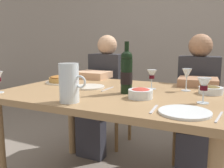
{
  "coord_description": "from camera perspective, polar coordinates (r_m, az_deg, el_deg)",
  "views": [
    {
      "loc": [
        0.7,
        -1.51,
        1.1
      ],
      "look_at": [
        -0.01,
        -0.03,
        0.81
      ],
      "focal_mm": 39.73,
      "sensor_mm": 36.0,
      "label": 1
    }
  ],
  "objects": [
    {
      "name": "baked_tart",
      "position": [
        2.07,
        -11.49,
        1.01
      ],
      "size": [
        0.26,
        0.26,
        0.06
      ],
      "color": "silver",
      "rests_on": "dining_table"
    },
    {
      "name": "fork_left_setting",
      "position": [
        1.91,
        -9.07,
        -0.39
      ],
      "size": [
        0.03,
        0.16,
        0.0
      ],
      "primitive_type": "cube",
      "rotation": [
        0.0,
        0.0,
        1.49
      ],
      "color": "silver",
      "rests_on": "dining_table"
    },
    {
      "name": "chair_left",
      "position": [
        2.72,
        0.12,
        -2.98
      ],
      "size": [
        0.41,
        0.41,
        0.87
      ],
      "rotation": [
        0.0,
        0.0,
        3.12
      ],
      "color": "olive",
      "rests_on": "ground"
    },
    {
      "name": "diner_left",
      "position": [
        2.49,
        -2.31,
        -1.36
      ],
      "size": [
        0.34,
        0.51,
        1.16
      ],
      "rotation": [
        0.0,
        0.0,
        3.12
      ],
      "color": "#2D2D33",
      "rests_on": "ground"
    },
    {
      "name": "wine_bottle",
      "position": [
        1.61,
        3.36,
        2.78
      ],
      "size": [
        0.08,
        0.08,
        0.34
      ],
      "color": "black",
      "rests_on": "dining_table"
    },
    {
      "name": "spoon_right_setting",
      "position": [
        1.26,
        9.62,
        -5.72
      ],
      "size": [
        0.03,
        0.16,
        0.0
      ],
      "primitive_type": "cube",
      "rotation": [
        0.0,
        0.0,
        1.65
      ],
      "color": "silver",
      "rests_on": "dining_table"
    },
    {
      "name": "dinner_plate_left_setting",
      "position": [
        1.83,
        -5.21,
        -0.65
      ],
      "size": [
        0.22,
        0.22,
        0.01
      ],
      "primitive_type": "cylinder",
      "color": "silver",
      "rests_on": "dining_table"
    },
    {
      "name": "back_wall",
      "position": [
        3.88,
        15.78,
        13.92
      ],
      "size": [
        8.0,
        0.1,
        2.8
      ],
      "primitive_type": "cube",
      "color": "#A3998E",
      "rests_on": "ground"
    },
    {
      "name": "knife_right_setting",
      "position": [
        1.22,
        23.41,
        -6.98
      ],
      "size": [
        0.03,
        0.18,
        0.0
      ],
      "primitive_type": "cube",
      "rotation": [
        0.0,
        0.0,
        1.47
      ],
      "color": "silver",
      "rests_on": "dining_table"
    },
    {
      "name": "diner_right",
      "position": [
        2.2,
        19.0,
        -3.35
      ],
      "size": [
        0.37,
        0.53,
        1.16
      ],
      "rotation": [
        0.0,
        0.0,
        3.24
      ],
      "color": "#2D2D33",
      "rests_on": "ground"
    },
    {
      "name": "wine_glass_right_diner",
      "position": [
        1.78,
        9.14,
        1.98
      ],
      "size": [
        0.07,
        0.07,
        0.14
      ],
      "color": "silver",
      "rests_on": "dining_table"
    },
    {
      "name": "dinner_plate_right_setting",
      "position": [
        1.23,
        16.39,
        -6.23
      ],
      "size": [
        0.25,
        0.25,
        0.01
      ],
      "primitive_type": "cylinder",
      "color": "silver",
      "rests_on": "dining_table"
    },
    {
      "name": "wine_glass_spare",
      "position": [
        1.44,
        20.39,
        -0.29
      ],
      "size": [
        0.07,
        0.07,
        0.14
      ],
      "color": "silver",
      "rests_on": "dining_table"
    },
    {
      "name": "olive_bowl",
      "position": [
        1.73,
        21.78,
        -1.21
      ],
      "size": [
        0.15,
        0.15,
        0.05
      ],
      "color": "silver",
      "rests_on": "dining_table"
    },
    {
      "name": "dining_table",
      "position": [
        1.71,
        0.9,
        -4.7
      ],
      "size": [
        1.5,
        1.0,
        0.76
      ],
      "color": "#9E7A51",
      "rests_on": "ground"
    },
    {
      "name": "knife_left_setting",
      "position": [
        1.76,
        -1.01,
        -1.15
      ],
      "size": [
        0.01,
        0.18,
        0.0
      ],
      "primitive_type": "cube",
      "rotation": [
        0.0,
        0.0,
        1.57
      ],
      "color": "silver",
      "rests_on": "dining_table"
    },
    {
      "name": "chair_right",
      "position": [
        2.46,
        19.07,
        -4.88
      ],
      "size": [
        0.44,
        0.44,
        0.87
      ],
      "rotation": [
        0.0,
        0.0,
        3.24
      ],
      "color": "olive",
      "rests_on": "ground"
    },
    {
      "name": "water_pitcher",
      "position": [
        1.39,
        -9.8,
        -0.27
      ],
      "size": [
        0.17,
        0.11,
        0.22
      ],
      "color": "silver",
      "rests_on": "dining_table"
    },
    {
      "name": "salad_bowl",
      "position": [
        1.49,
        6.58,
        -2.04
      ],
      "size": [
        0.15,
        0.15,
        0.06
      ],
      "color": "silver",
      "rests_on": "dining_table"
    },
    {
      "name": "wine_glass_left_diner",
      "position": [
        1.77,
        16.82,
        2.0
      ],
      "size": [
        0.06,
        0.06,
        0.15
      ],
      "color": "silver",
      "rests_on": "dining_table"
    }
  ]
}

